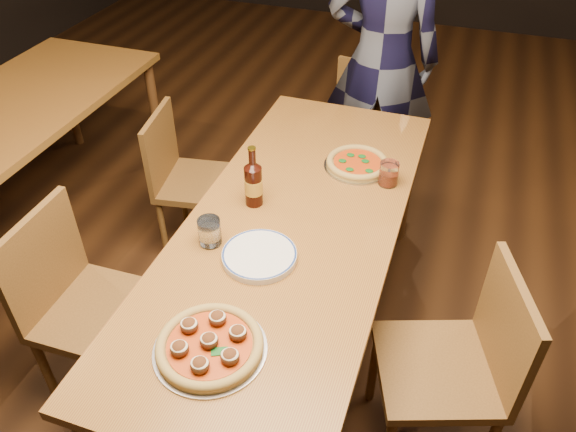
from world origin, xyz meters
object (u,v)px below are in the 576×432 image
(chair_end, at_px, (354,136))
(water_glass, at_px, (210,232))
(plate_stack, at_px, (259,256))
(pizza_margherita, at_px, (357,163))
(chair_main_nw, at_px, (99,311))
(table_main, at_px, (292,236))
(chair_main_sw, at_px, (198,182))
(diner, at_px, (382,60))
(amber_glass, at_px, (389,174))
(pizza_meatball, at_px, (210,345))
(beer_bottle, at_px, (253,185))
(chair_main_e, at_px, (437,368))

(chair_end, xyz_separation_m, water_glass, (-0.22, -1.46, 0.38))
(chair_end, distance_m, plate_stack, 1.52)
(pizza_margherita, relative_size, plate_stack, 1.09)
(chair_end, bearing_deg, chair_main_nw, -102.59)
(table_main, height_order, chair_main_nw, chair_main_nw)
(chair_main_sw, xyz_separation_m, pizza_margherita, (0.85, -0.08, 0.35))
(chair_main_nw, bearing_deg, chair_main_sw, 1.39)
(pizza_margherita, bearing_deg, diner, 95.19)
(chair_end, relative_size, plate_stack, 3.16)
(amber_glass, bearing_deg, chair_main_sw, 170.48)
(chair_end, bearing_deg, pizza_meatball, -82.38)
(table_main, xyz_separation_m, chair_main_nw, (-0.66, -0.43, -0.22))
(water_glass, bearing_deg, pizza_margherita, 59.28)
(pizza_margherita, xyz_separation_m, plate_stack, (-0.19, -0.69, -0.01))
(chair_main_nw, bearing_deg, plate_stack, -73.60)
(pizza_meatball, bearing_deg, chair_main_sw, 118.81)
(table_main, relative_size, chair_main_sw, 2.39)
(chair_main_sw, height_order, beer_bottle, beer_bottle)
(water_glass, bearing_deg, plate_stack, -6.52)
(chair_main_nw, height_order, beer_bottle, beer_bottle)
(plate_stack, bearing_deg, amber_glass, 60.38)
(chair_main_sw, distance_m, amber_glass, 1.09)
(table_main, xyz_separation_m, chair_end, (-0.03, 1.25, -0.25))
(chair_end, height_order, pizza_margherita, chair_end)
(chair_main_e, height_order, beer_bottle, beer_bottle)
(chair_main_nw, height_order, amber_glass, chair_main_nw)
(chair_main_sw, relative_size, pizza_meatball, 2.41)
(chair_main_sw, distance_m, chair_end, 0.98)
(pizza_meatball, height_order, amber_glass, amber_glass)
(chair_main_nw, xyz_separation_m, amber_glass, (0.96, 0.80, 0.35))
(table_main, relative_size, pizza_margherita, 6.80)
(table_main, distance_m, beer_bottle, 0.26)
(beer_bottle, xyz_separation_m, amber_glass, (0.48, 0.31, -0.04))
(chair_main_e, distance_m, beer_bottle, 0.97)
(table_main, bearing_deg, chair_main_e, -22.54)
(beer_bottle, bearing_deg, chair_main_nw, -133.94)
(table_main, height_order, plate_stack, plate_stack)
(chair_main_sw, distance_m, chair_main_e, 1.57)
(chair_end, relative_size, pizza_margherita, 2.90)
(chair_main_nw, relative_size, chair_end, 1.07)
(pizza_margherita, height_order, plate_stack, pizza_margherita)
(chair_main_nw, distance_m, chair_main_sw, 0.97)
(plate_stack, distance_m, diner, 1.60)
(chair_main_sw, relative_size, pizza_margherita, 2.85)
(chair_main_nw, relative_size, pizza_margherita, 3.10)
(chair_end, distance_m, water_glass, 1.52)
(water_glass, xyz_separation_m, amber_glass, (0.55, 0.59, -0.00))
(pizza_margherita, bearing_deg, chair_main_e, -56.01)
(chair_main_nw, height_order, water_glass, chair_main_nw)
(pizza_margherita, xyz_separation_m, amber_glass, (0.15, -0.08, 0.03))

